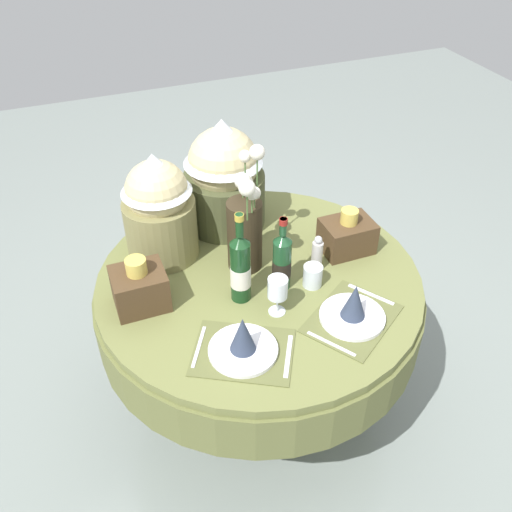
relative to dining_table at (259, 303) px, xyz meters
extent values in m
plane|color=gray|center=(0.00, 0.00, -0.63)|extent=(8.00, 8.00, 0.00)
cylinder|color=olive|center=(0.00, 0.00, 0.13)|extent=(1.29, 1.29, 0.04)
cylinder|color=#626738|center=(0.00, 0.00, 0.00)|extent=(1.32, 1.32, 0.21)
cylinder|color=black|center=(0.00, 0.00, -0.25)|extent=(0.12, 0.12, 0.71)
cylinder|color=black|center=(0.00, 0.00, -0.61)|extent=(0.63, 0.63, 0.03)
cube|color=brown|center=(-0.20, -0.35, 0.15)|extent=(0.42, 0.39, 0.00)
cylinder|color=white|center=(-0.20, -0.35, 0.16)|extent=(0.24, 0.24, 0.02)
cone|color=#2D384C|center=(-0.20, -0.35, 0.24)|extent=(0.09, 0.09, 0.14)
cube|color=silver|center=(-0.33, -0.28, 0.15)|extent=(0.10, 0.17, 0.00)
cube|color=silver|center=(-0.06, -0.43, 0.15)|extent=(0.11, 0.17, 0.00)
cube|color=brown|center=(0.23, -0.35, 0.15)|extent=(0.43, 0.40, 0.00)
cylinder|color=white|center=(0.23, -0.35, 0.16)|extent=(0.24, 0.24, 0.02)
cone|color=#2D384C|center=(0.23, -0.35, 0.24)|extent=(0.09, 0.09, 0.14)
cube|color=silver|center=(0.10, -0.43, 0.15)|extent=(0.11, 0.17, 0.00)
cube|color=silver|center=(0.36, -0.26, 0.15)|extent=(0.12, 0.17, 0.00)
cylinder|color=#332819|center=(-0.03, 0.09, 0.30)|extent=(0.14, 0.14, 0.30)
sphere|color=silver|center=(-0.02, 0.13, 0.52)|extent=(0.06, 0.06, 0.06)
cylinder|color=#4C7038|center=(-0.02, 0.13, 0.47)|extent=(0.01, 0.01, 0.05)
sphere|color=silver|center=(-0.02, 0.02, 0.53)|extent=(0.05, 0.05, 0.05)
cylinder|color=#4C7038|center=(-0.02, 0.02, 0.48)|extent=(0.01, 0.01, 0.07)
sphere|color=silver|center=(0.00, 0.05, 0.51)|extent=(0.05, 0.05, 0.05)
cylinder|color=#4C7038|center=(0.00, 0.05, 0.47)|extent=(0.01, 0.01, 0.05)
sphere|color=silver|center=(0.06, 0.17, 0.60)|extent=(0.06, 0.06, 0.06)
cylinder|color=#4C7038|center=(0.06, 0.17, 0.51)|extent=(0.01, 0.01, 0.14)
sphere|color=silver|center=(0.00, 0.15, 0.50)|extent=(0.07, 0.07, 0.07)
cylinder|color=#4C7038|center=(0.00, 0.15, 0.46)|extent=(0.01, 0.01, 0.03)
sphere|color=silver|center=(0.02, 0.21, 0.58)|extent=(0.05, 0.05, 0.05)
cylinder|color=#4C7038|center=(0.02, 0.21, 0.50)|extent=(0.01, 0.01, 0.12)
sphere|color=silver|center=(-0.05, -0.02, 0.58)|extent=(0.06, 0.06, 0.06)
cylinder|color=#4C7038|center=(-0.05, -0.02, 0.50)|extent=(0.01, 0.01, 0.11)
cylinder|color=#194223|center=(0.06, -0.08, 0.26)|extent=(0.07, 0.07, 0.22)
cylinder|color=black|center=(0.06, -0.08, 0.24)|extent=(0.07, 0.07, 0.07)
cone|color=#194223|center=(0.06, -0.08, 0.38)|extent=(0.07, 0.07, 0.03)
cylinder|color=#194223|center=(0.06, -0.08, 0.43)|extent=(0.03, 0.03, 0.07)
cylinder|color=maroon|center=(0.06, -0.08, 0.45)|extent=(0.03, 0.03, 0.02)
cylinder|color=#143819|center=(-0.11, -0.09, 0.28)|extent=(0.08, 0.08, 0.26)
cylinder|color=silver|center=(-0.11, -0.09, 0.26)|extent=(0.08, 0.08, 0.09)
cone|color=#143819|center=(-0.11, -0.09, 0.42)|extent=(0.08, 0.08, 0.03)
cylinder|color=#143819|center=(-0.11, -0.09, 0.48)|extent=(0.03, 0.03, 0.09)
cylinder|color=#B29933|center=(-0.11, -0.09, 0.52)|extent=(0.03, 0.03, 0.02)
cylinder|color=silver|center=(-0.01, -0.21, 0.15)|extent=(0.06, 0.06, 0.00)
cylinder|color=silver|center=(-0.01, -0.21, 0.19)|extent=(0.01, 0.01, 0.07)
cylinder|color=silver|center=(-0.01, -0.21, 0.27)|extent=(0.07, 0.07, 0.08)
cylinder|color=silver|center=(0.18, -0.12, 0.19)|extent=(0.08, 0.08, 0.09)
cylinder|color=#B7B2AD|center=(0.23, -0.04, 0.21)|extent=(0.04, 0.04, 0.13)
sphere|color=#B7B7BC|center=(0.23, -0.04, 0.30)|extent=(0.03, 0.03, 0.03)
cylinder|color=olive|center=(-0.31, 0.28, 0.27)|extent=(0.29, 0.29, 0.25)
sphere|color=#C6B784|center=(-0.31, 0.28, 0.45)|extent=(0.25, 0.25, 0.25)
cone|color=silver|center=(-0.31, 0.28, 0.53)|extent=(0.28, 0.28, 0.16)
cylinder|color=#474C2D|center=(0.00, 0.41, 0.27)|extent=(0.35, 0.35, 0.24)
sphere|color=#C6B784|center=(0.00, 0.41, 0.45)|extent=(0.30, 0.30, 0.30)
cone|color=silver|center=(0.00, 0.41, 0.55)|extent=(0.33, 0.33, 0.19)
cube|color=#47331E|center=(-0.47, 0.01, 0.22)|extent=(0.19, 0.17, 0.15)
cylinder|color=gold|center=(-0.47, 0.01, 0.33)|extent=(0.08, 0.08, 0.06)
cube|color=#47331E|center=(0.41, 0.03, 0.22)|extent=(0.21, 0.16, 0.14)
cylinder|color=gold|center=(0.41, 0.03, 0.32)|extent=(0.07, 0.07, 0.06)
camera|label=1|loc=(-0.63, -1.58, 1.60)|focal=39.32mm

